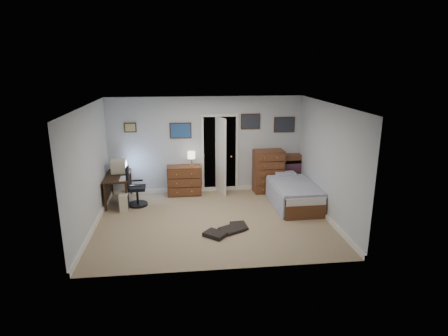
{
  "coord_description": "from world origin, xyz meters",
  "views": [
    {
      "loc": [
        -0.61,
        -7.49,
        3.32
      ],
      "look_at": [
        0.27,
        0.3,
        1.1
      ],
      "focal_mm": 30.0,
      "sensor_mm": 36.0,
      "label": 1
    }
  ],
  "objects_px": {
    "office_chair": "(135,191)",
    "bed": "(293,193)",
    "low_dresser": "(184,180)",
    "tall_dresser": "(268,171)",
    "computer_desk": "(115,181)"
  },
  "relations": [
    {
      "from": "computer_desk",
      "to": "tall_dresser",
      "type": "relative_size",
      "value": 1.08
    },
    {
      "from": "low_dresser",
      "to": "office_chair",
      "type": "bearing_deg",
      "value": -151.24
    },
    {
      "from": "low_dresser",
      "to": "tall_dresser",
      "type": "relative_size",
      "value": 0.76
    },
    {
      "from": "computer_desk",
      "to": "office_chair",
      "type": "relative_size",
      "value": 1.27
    },
    {
      "from": "computer_desk",
      "to": "bed",
      "type": "xyz_separation_m",
      "value": [
        4.27,
        -0.66,
        -0.25
      ]
    },
    {
      "from": "office_chair",
      "to": "bed",
      "type": "bearing_deg",
      "value": -8.01
    },
    {
      "from": "office_chair",
      "to": "bed",
      "type": "relative_size",
      "value": 0.51
    },
    {
      "from": "computer_desk",
      "to": "bed",
      "type": "height_order",
      "value": "computer_desk"
    },
    {
      "from": "low_dresser",
      "to": "tall_dresser",
      "type": "xyz_separation_m",
      "value": [
        2.21,
        -0.02,
        0.18
      ]
    },
    {
      "from": "computer_desk",
      "to": "office_chair",
      "type": "bearing_deg",
      "value": -31.97
    },
    {
      "from": "computer_desk",
      "to": "low_dresser",
      "type": "xyz_separation_m",
      "value": [
        1.68,
        0.38,
        -0.15
      ]
    },
    {
      "from": "low_dresser",
      "to": "bed",
      "type": "relative_size",
      "value": 0.46
    },
    {
      "from": "computer_desk",
      "to": "bed",
      "type": "relative_size",
      "value": 0.65
    },
    {
      "from": "tall_dresser",
      "to": "low_dresser",
      "type": "bearing_deg",
      "value": 176.23
    },
    {
      "from": "computer_desk",
      "to": "bed",
      "type": "bearing_deg",
      "value": -11.01
    }
  ]
}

